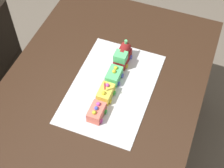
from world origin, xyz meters
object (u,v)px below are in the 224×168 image
object	(u,v)px
cake_car_flatbed_coral	(96,112)
birthday_candle	(105,85)
cake_car_hopper_lemon	(106,93)
dining_table	(102,99)
cake_car_gondola_mint_green	(114,75)
cake_locomotive	(123,56)

from	to	relation	value
cake_car_flatbed_coral	birthday_candle	world-z (taller)	birthday_candle
cake_car_hopper_lemon	birthday_candle	distance (m)	0.07
dining_table	cake_car_hopper_lemon	bearing A→B (deg)	40.45
cake_car_gondola_mint_green	cake_car_hopper_lemon	distance (m)	0.12
cake_locomotive	cake_car_hopper_lemon	distance (m)	0.25
cake_car_flatbed_coral	cake_car_hopper_lemon	bearing A→B (deg)	-180.00
dining_table	cake_car_hopper_lemon	xyz separation A→B (m)	(0.05, 0.04, 0.14)
dining_table	birthday_candle	world-z (taller)	birthday_candle
dining_table	cake_car_flatbed_coral	size ratio (longest dim) A/B	14.00
cake_locomotive	cake_car_hopper_lemon	size ratio (longest dim) A/B	1.40
cake_car_hopper_lemon	birthday_candle	world-z (taller)	birthday_candle
cake_car_hopper_lemon	cake_locomotive	bearing A→B (deg)	-180.00
birthday_candle	cake_car_hopper_lemon	bearing A→B (deg)	180.00
cake_locomotive	cake_car_flatbed_coral	xyz separation A→B (m)	(0.36, 0.00, -0.02)
cake_car_hopper_lemon	dining_table	bearing A→B (deg)	-139.55
dining_table	birthday_candle	size ratio (longest dim) A/B	22.68
cake_car_gondola_mint_green	cake_car_hopper_lemon	world-z (taller)	same
dining_table	cake_locomotive	distance (m)	0.26
cake_locomotive	birthday_candle	size ratio (longest dim) A/B	2.27
cake_car_flatbed_coral	birthday_candle	distance (m)	0.13
cake_car_hopper_lemon	birthday_candle	size ratio (longest dim) A/B	1.62
dining_table	birthday_candle	xyz separation A→B (m)	(0.06, 0.04, 0.21)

